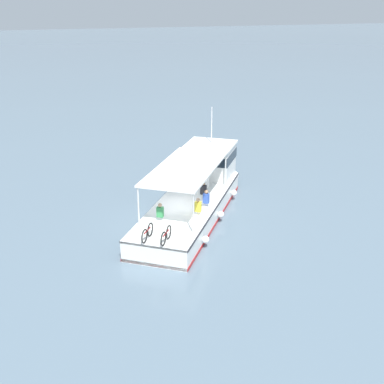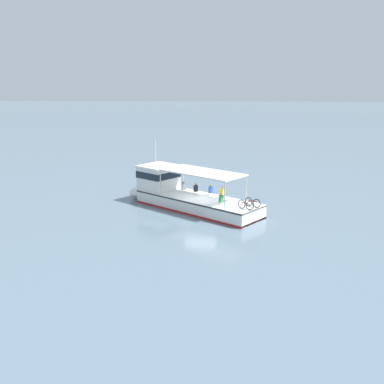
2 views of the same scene
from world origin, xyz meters
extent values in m
plane|color=slate|center=(0.00, 0.00, 0.00)|extent=(400.00, 400.00, 0.00)
cube|color=white|center=(0.28, -0.69, 0.55)|extent=(10.50, 9.13, 1.10)
ellipsoid|color=white|center=(5.18, -4.48, 0.55)|extent=(3.54, 3.67, 1.01)
cube|color=red|center=(0.28, -0.69, 0.10)|extent=(10.53, 9.16, 0.16)
cube|color=#2D2D33|center=(0.28, -0.69, 1.02)|extent=(10.54, 9.18, 0.10)
cube|color=white|center=(3.76, -3.38, 2.05)|extent=(3.72, 3.74, 1.90)
cube|color=#19232D|center=(3.76, -3.38, 2.38)|extent=(3.79, 3.82, 0.56)
cube|color=white|center=(3.76, -3.38, 3.06)|extent=(3.94, 3.97, 0.12)
cube|color=white|center=(-0.08, -0.42, 3.15)|extent=(7.10, 6.42, 0.10)
cylinder|color=silver|center=(3.32, -1.32, 2.10)|extent=(0.08, 0.08, 2.00)
cylinder|color=silver|center=(1.66, -3.48, 2.10)|extent=(0.08, 0.08, 2.00)
cylinder|color=silver|center=(-1.82, 2.65, 2.10)|extent=(0.08, 0.08, 2.00)
cylinder|color=silver|center=(-3.48, 0.49, 2.10)|extent=(0.08, 0.08, 2.00)
cylinder|color=silver|center=(4.00, -3.56, 4.22)|extent=(0.06, 0.06, 2.20)
sphere|color=white|center=(1.88, -4.18, 0.50)|extent=(0.36, 0.36, 0.36)
sphere|color=white|center=(-0.73, -2.16, 0.50)|extent=(0.36, 0.36, 0.36)
sphere|color=white|center=(-3.19, -0.27, 0.50)|extent=(0.36, 0.36, 0.36)
torus|color=black|center=(-3.05, 2.45, 1.43)|extent=(0.56, 0.45, 0.66)
torus|color=black|center=(-3.61, 2.87, 1.43)|extent=(0.56, 0.45, 0.66)
cylinder|color=maroon|center=(-3.33, 2.66, 1.55)|extent=(0.59, 0.48, 0.06)
torus|color=black|center=(-3.60, 1.73, 1.43)|extent=(0.56, 0.45, 0.66)
torus|color=black|center=(-4.16, 2.16, 1.43)|extent=(0.56, 0.45, 0.66)
cylinder|color=maroon|center=(-3.88, 1.95, 1.55)|extent=(0.59, 0.48, 0.06)
cube|color=#338C4C|center=(-1.58, 1.51, 1.56)|extent=(0.37, 0.39, 0.52)
sphere|color=tan|center=(-1.58, 1.51, 1.93)|extent=(0.20, 0.20, 0.20)
cube|color=yellow|center=(-1.62, -0.48, 1.56)|extent=(0.37, 0.39, 0.52)
sphere|color=tan|center=(-1.62, -0.48, 1.93)|extent=(0.20, 0.20, 0.20)
cube|color=#2D4CA5|center=(-0.75, -1.28, 1.56)|extent=(0.37, 0.39, 0.52)
sphere|color=#9E7051|center=(-0.75, -1.28, 1.93)|extent=(0.20, 0.20, 0.20)
cube|color=black|center=(0.48, -1.63, 1.56)|extent=(0.37, 0.39, 0.52)
sphere|color=#9E7051|center=(0.48, -1.63, 1.93)|extent=(0.20, 0.20, 0.20)
cube|color=white|center=(1.52, -2.20, 1.56)|extent=(0.37, 0.39, 0.52)
sphere|color=#9E7051|center=(1.52, -2.20, 1.93)|extent=(0.20, 0.20, 0.20)
camera|label=1|loc=(-22.60, 7.81, 11.23)|focal=45.56mm
camera|label=2|loc=(-1.38, 33.58, 10.02)|focal=41.75mm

